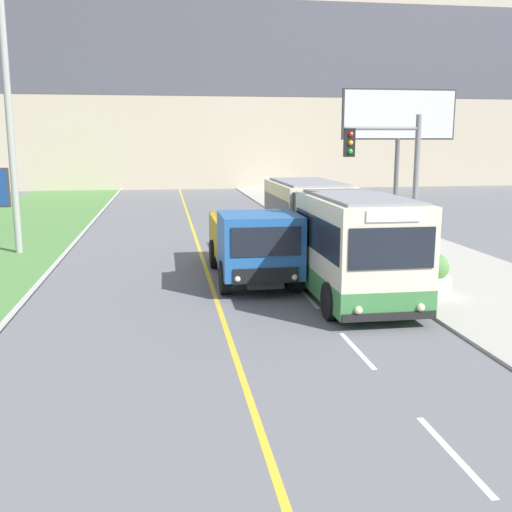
% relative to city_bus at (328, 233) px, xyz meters
% --- Properties ---
extents(apartment_block_background, '(80.00, 8.04, 25.29)m').
position_rel_city_bus_xyz_m(apartment_block_background, '(-3.96, 43.48, 11.06)').
color(apartment_block_background, '#BCAD93').
rests_on(apartment_block_background, ground_plane).
extents(city_bus, '(2.62, 11.51, 3.13)m').
position_rel_city_bus_xyz_m(city_bus, '(0.00, 0.00, 0.00)').
color(city_bus, beige).
rests_on(city_bus, ground_plane).
extents(dump_truck, '(2.52, 6.89, 2.43)m').
position_rel_city_bus_xyz_m(dump_truck, '(-2.53, -0.26, -0.35)').
color(dump_truck, black).
rests_on(dump_truck, ground_plane).
extents(utility_pole_far, '(1.80, 0.28, 11.70)m').
position_rel_city_bus_xyz_m(utility_pole_far, '(-11.48, 6.66, 4.32)').
color(utility_pole_far, '#9E9E99').
rests_on(utility_pole_far, ground_plane).
extents(traffic_light_mast, '(2.28, 0.32, 5.37)m').
position_rel_city_bus_xyz_m(traffic_light_mast, '(1.24, -2.45, 1.85)').
color(traffic_light_mast, slate).
rests_on(traffic_light_mast, ground_plane).
extents(billboard_large, '(6.09, 0.24, 7.26)m').
position_rel_city_bus_xyz_m(billboard_large, '(6.76, 11.17, 4.12)').
color(billboard_large, '#59595B').
rests_on(billboard_large, ground_plane).
extents(planter_round_near, '(1.04, 1.04, 1.26)m').
position_rel_city_bus_xyz_m(planter_round_near, '(2.52, -2.76, -0.95)').
color(planter_round_near, silver).
rests_on(planter_round_near, sidewalk_right).
extents(planter_round_second, '(1.08, 1.08, 1.22)m').
position_rel_city_bus_xyz_m(planter_round_second, '(2.61, 2.10, -0.97)').
color(planter_round_second, silver).
rests_on(planter_round_second, sidewalk_right).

